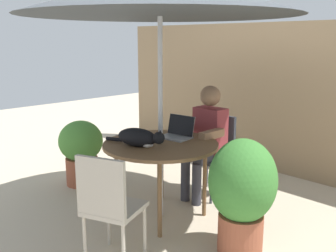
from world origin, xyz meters
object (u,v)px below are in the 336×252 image
at_px(cat, 139,138).
at_px(potted_plant_near_fence, 242,190).
at_px(patio_table, 161,149).
at_px(person_seated, 206,136).
at_px(chair_occupied, 214,148).
at_px(potted_plant_by_chair, 81,149).
at_px(chair_empty, 108,202).
at_px(laptop, 178,131).

xyz_separation_m(cat, potted_plant_near_fence, (0.99, 0.23, -0.29)).
xyz_separation_m(patio_table, person_seated, (0.00, 0.67, 0.01)).
bearing_deg(potted_plant_near_fence, chair_occupied, 138.74).
bearing_deg(chair_occupied, potted_plant_by_chair, -144.97).
height_order(chair_occupied, chair_empty, same).
height_order(laptop, potted_plant_by_chair, laptop).
xyz_separation_m(patio_table, chair_occupied, (0.00, 0.83, -0.16)).
bearing_deg(patio_table, potted_plant_near_fence, 0.25).
distance_m(potted_plant_near_fence, potted_plant_by_chair, 2.23).
bearing_deg(chair_empty, person_seated, 102.63).
bearing_deg(potted_plant_by_chair, potted_plant_near_fence, 2.06).
xyz_separation_m(chair_empty, cat, (-0.39, 0.65, 0.30)).
relative_size(chair_empty, person_seated, 0.72).
bearing_deg(patio_table, laptop, 98.02).
distance_m(chair_empty, cat, 0.82).
bearing_deg(laptop, potted_plant_near_fence, -15.83).
height_order(patio_table, laptop, laptop).
xyz_separation_m(laptop, potted_plant_by_chair, (-1.25, -0.36, -0.37)).
relative_size(chair_empty, laptop, 2.69).
distance_m(patio_table, chair_occupied, 0.84).
relative_size(patio_table, chair_empty, 1.24).
xyz_separation_m(chair_occupied, potted_plant_near_fence, (0.94, -0.82, 0.01)).
relative_size(person_seated, laptop, 3.72).
height_order(chair_empty, person_seated, person_seated).
distance_m(laptop, cat, 0.50).
distance_m(chair_occupied, person_seated, 0.23).
bearing_deg(chair_occupied, chair_empty, -78.51).
bearing_deg(potted_plant_near_fence, cat, -167.13).
height_order(patio_table, chair_empty, chair_empty).
distance_m(patio_table, potted_plant_by_chair, 1.32).
distance_m(patio_table, chair_empty, 0.95).
bearing_deg(laptop, potted_plant_by_chair, -164.03).
bearing_deg(potted_plant_near_fence, laptop, 164.17).
bearing_deg(chair_empty, potted_plant_near_fence, 55.86).
xyz_separation_m(chair_occupied, person_seated, (0.00, -0.16, 0.17)).
distance_m(cat, potted_plant_by_chair, 1.31).
relative_size(chair_occupied, potted_plant_near_fence, 0.93).
relative_size(laptop, potted_plant_near_fence, 0.35).
bearing_deg(potted_plant_by_chair, patio_table, 3.37).
relative_size(patio_table, cat, 1.72).
bearing_deg(cat, potted_plant_by_chair, 173.32).
distance_m(patio_table, person_seated, 0.67).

